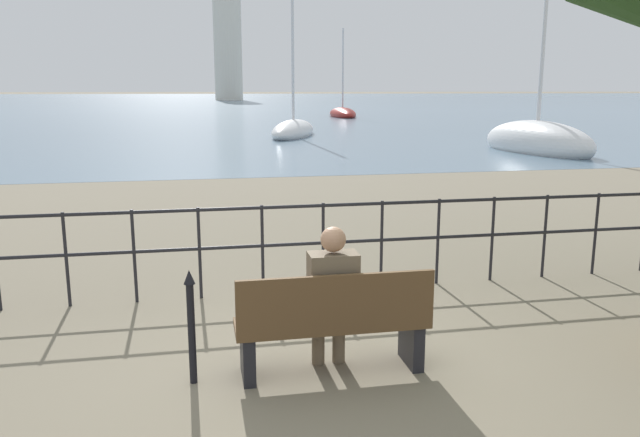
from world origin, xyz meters
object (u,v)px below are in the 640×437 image
Objects in this scene: park_bench at (333,326)px; sailboat_2 at (293,131)px; closed_umbrella at (191,321)px; harbor_lighthouse at (227,35)px; seated_person_left at (332,293)px; sailboat_0 at (537,141)px; sailboat_1 at (343,114)px.

sailboat_2 is at bearing 81.97° from park_bench.
park_bench is 1.15m from closed_umbrella.
seated_person_left is at bearing -92.64° from harbor_lighthouse.
sailboat_0 is 1.76× the size of sailboat_2.
seated_person_left is (0.01, 0.07, 0.26)m from park_bench.
sailboat_0 is at bearing -31.08° from sailboat_2.
sailboat_0 is (11.48, 16.75, -0.01)m from park_bench.
sailboat_0 is at bearing 55.58° from park_bench.
sailboat_0 is (12.62, 16.69, -0.11)m from closed_umbrella.
harbor_lighthouse is at bearing 86.86° from closed_umbrella.
sailboat_0 is at bearing -85.78° from sailboat_1.
park_bench is 0.06× the size of harbor_lighthouse.
park_bench is at bearing -99.42° from sailboat_1.
closed_umbrella is (-1.15, -0.02, -0.16)m from seated_person_left.
sailboat_1 is (11.27, 47.83, -0.17)m from park_bench.
harbor_lighthouse is at bearing 87.36° from park_bench.
closed_umbrella is at bearing 177.10° from park_bench.
sailboat_2 reaches higher than park_bench.
sailboat_1 is (11.26, 47.76, -0.43)m from seated_person_left.
park_bench is 0.27m from seated_person_left.
sailboat_2 is (-7.75, 9.71, -0.14)m from sailboat_0.
seated_person_left is 131.83m from harbor_lighthouse.
seated_person_left is 0.04× the size of harbor_lighthouse.
park_bench is 0.21× the size of sailboat_1.
sailboat_1 is at bearing 76.75° from park_bench.
closed_umbrella reaches higher than park_bench.
park_bench is 1.69× the size of closed_umbrella.
seated_person_left is 1.16m from closed_umbrella.
sailboat_0 is at bearing 52.91° from closed_umbrella.
harbor_lighthouse is at bearing 85.79° from sailboat_0.
seated_person_left reaches higher than park_bench.
sailboat_0 reaches higher than seated_person_left.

